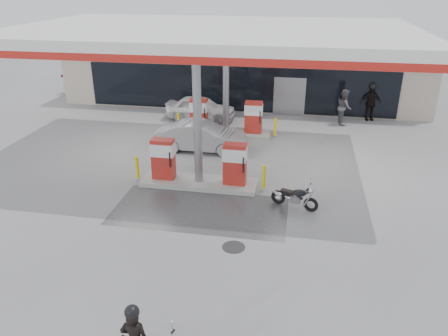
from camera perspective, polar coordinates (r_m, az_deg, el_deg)
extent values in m
plane|color=gray|center=(15.32, -4.98, -5.38)|extent=(90.00, 90.00, 0.00)
cube|color=#4C4C4F|center=(15.21, -3.15, -5.55)|extent=(6.00, 3.00, 0.00)
cylinder|color=#38383A|center=(13.29, 1.27, -10.29)|extent=(0.70, 0.70, 0.01)
cube|color=#B4A997|center=(29.61, 3.02, 13.18)|extent=(22.00, 8.00, 4.00)
cube|color=black|center=(25.83, 1.81, 10.26)|extent=(18.00, 0.10, 2.60)
cube|color=#B41D16|center=(25.35, 1.85, 14.84)|extent=(22.00, 0.25, 1.00)
cube|color=navy|center=(25.26, 18.21, 13.68)|extent=(3.50, 0.12, 0.80)
cube|color=gray|center=(25.61, 8.52, 9.20)|extent=(1.80, 0.14, 2.20)
cube|color=silver|center=(18.37, -1.42, 17.09)|extent=(16.00, 10.00, 0.60)
cube|color=#B41D16|center=(13.64, -5.70, 13.86)|extent=(16.00, 0.12, 0.24)
cube|color=#B41D16|center=(23.23, 1.15, 18.06)|extent=(16.00, 0.12, 0.24)
cylinder|color=gray|center=(16.07, -3.47, 6.17)|extent=(0.32, 0.32, 5.00)
cylinder|color=gray|center=(21.75, 0.26, 10.90)|extent=(0.32, 0.32, 5.00)
cube|color=#9E9E99|center=(17.00, -3.27, -1.89)|extent=(4.50, 1.30, 0.18)
cube|color=#A4221B|center=(17.00, -7.94, 1.19)|extent=(0.85, 0.48, 1.60)
cube|color=#A4221B|center=(16.38, 1.43, 0.54)|extent=(0.85, 0.48, 1.60)
cube|color=silver|center=(16.85, -8.01, 2.45)|extent=(0.88, 0.52, 0.50)
cube|color=silver|center=(16.23, 1.45, 1.83)|extent=(0.88, 0.52, 0.50)
cylinder|color=#D4C70B|center=(17.52, -11.28, 0.10)|extent=(0.14, 0.14, 0.90)
cylinder|color=#D4C70B|center=(16.44, 5.21, -1.14)|extent=(0.14, 0.14, 0.90)
cube|color=#9E9E99|center=(22.44, 0.25, 4.67)|extent=(4.50, 1.30, 0.18)
cube|color=#A4221B|center=(22.44, -3.30, 7.01)|extent=(0.85, 0.48, 1.60)
cube|color=#A4221B|center=(21.97, 3.87, 6.63)|extent=(0.85, 0.48, 1.60)
cube|color=silver|center=(22.32, -3.32, 8.00)|extent=(0.88, 0.52, 0.50)
cube|color=silver|center=(21.86, 3.90, 7.64)|extent=(0.88, 0.52, 0.50)
cylinder|color=#D4C70B|center=(22.84, -5.97, 6.07)|extent=(0.14, 0.14, 0.90)
cylinder|color=#D4C70B|center=(22.02, 6.70, 5.36)|extent=(0.14, 0.14, 0.90)
torus|color=black|center=(15.30, 11.28, -4.72)|extent=(0.54, 0.28, 0.52)
torus|color=black|center=(15.62, 7.08, -3.78)|extent=(0.54, 0.28, 0.52)
cube|color=gray|center=(15.41, 9.29, -4.05)|extent=(0.40, 0.31, 0.26)
cube|color=black|center=(15.40, 8.86, -3.66)|extent=(0.77, 0.33, 0.07)
ellipsoid|color=black|center=(15.25, 9.83, -3.22)|extent=(0.55, 0.42, 0.24)
cube|color=black|center=(15.39, 8.28, -3.06)|extent=(0.52, 0.35, 0.09)
cylinder|color=silver|center=(15.06, 10.83, -2.54)|extent=(0.23, 0.64, 0.03)
sphere|color=silver|center=(15.08, 11.18, -2.98)|extent=(0.16, 0.16, 0.16)
cylinder|color=silver|center=(15.67, 7.92, -3.81)|extent=(0.77, 0.31, 0.07)
imported|color=silver|center=(24.67, -3.06, 7.82)|extent=(3.93, 1.65, 1.33)
imported|color=#545458|center=(24.66, 15.42, 7.70)|extent=(0.84, 1.02, 1.92)
imported|color=gray|center=(20.16, -2.94, 4.14)|extent=(4.11, 1.46, 1.35)
imported|color=#541222|center=(30.90, -16.58, 10.20)|extent=(5.08, 3.65, 1.37)
imported|color=#94969C|center=(27.94, 17.08, 8.58)|extent=(4.73, 3.50, 1.19)
imported|color=black|center=(25.79, 18.59, 8.05)|extent=(1.22, 0.69, 1.96)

